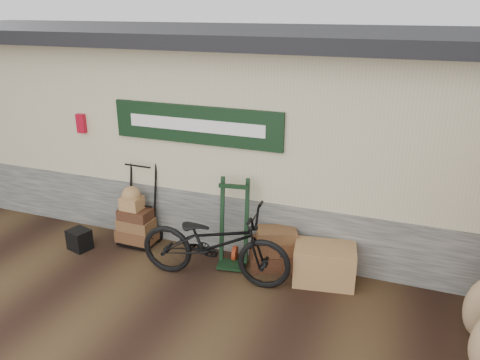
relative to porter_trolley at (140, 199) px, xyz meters
name	(u,v)px	position (x,y,z in m)	size (l,w,h in m)	color
ground	(189,282)	(1.25, -0.85, -0.72)	(80.00, 80.00, 0.00)	black
station_building	(256,122)	(1.25, 1.89, 0.90)	(14.40, 4.10, 3.20)	#4C4C47
porter_trolley	(140,199)	(0.00, 0.00, 0.00)	(0.72, 0.54, 1.43)	black
green_barrow	(234,223)	(1.63, -0.16, -0.07)	(0.46, 0.39, 1.29)	black
suitcase_stack	(274,248)	(2.21, -0.04, -0.41)	(0.68, 0.43, 0.61)	#351911
wicker_hamper	(324,264)	(2.95, -0.17, -0.45)	(0.81, 0.53, 0.53)	brown
black_trunk	(79,240)	(-0.75, -0.61, -0.56)	(0.32, 0.27, 0.32)	black
bicycle	(214,239)	(1.54, -0.64, -0.10)	(2.11, 0.73, 1.22)	black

